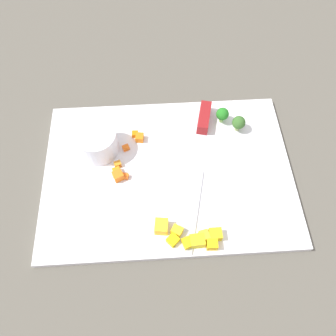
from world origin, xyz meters
name	(u,v)px	position (x,y,z in m)	size (l,w,h in m)	color
ground_plane	(168,174)	(0.00, 0.00, 0.00)	(4.00, 4.00, 0.00)	#58554B
cutting_board	(168,172)	(0.00, 0.00, 0.01)	(0.44, 0.31, 0.01)	white
prep_bowl	(97,142)	(-0.12, 0.05, 0.04)	(0.07, 0.07, 0.05)	white
chef_knife	(200,142)	(0.06, 0.05, 0.02)	(0.09, 0.29, 0.02)	silver
carrot_dice_0	(118,176)	(-0.09, -0.01, 0.02)	(0.02, 0.02, 0.02)	orange
carrot_dice_1	(135,134)	(-0.06, 0.08, 0.02)	(0.01, 0.01, 0.01)	orange
carrot_dice_2	(117,170)	(-0.09, 0.00, 0.02)	(0.01, 0.01, 0.01)	orange
carrot_dice_3	(118,164)	(-0.09, 0.02, 0.02)	(0.01, 0.01, 0.01)	orange
carrot_dice_4	(140,138)	(-0.05, 0.07, 0.02)	(0.01, 0.02, 0.01)	orange
carrot_dice_5	(126,148)	(-0.07, 0.05, 0.02)	(0.01, 0.01, 0.01)	orange
carrot_dice_6	(125,176)	(-0.08, -0.01, 0.02)	(0.01, 0.01, 0.01)	orange
pepper_dice_0	(197,241)	(0.04, -0.13, 0.02)	(0.02, 0.02, 0.02)	yellow
pepper_dice_1	(204,236)	(0.05, -0.13, 0.02)	(0.02, 0.02, 0.02)	yellow
pepper_dice_2	(161,226)	(-0.02, -0.11, 0.02)	(0.02, 0.02, 0.02)	yellow
pepper_dice_3	(212,243)	(0.06, -0.14, 0.02)	(0.02, 0.02, 0.02)	yellow
pepper_dice_4	(215,234)	(0.07, -0.12, 0.02)	(0.02, 0.02, 0.02)	yellow
pepper_dice_5	(187,243)	(0.02, -0.14, 0.02)	(0.02, 0.01, 0.01)	yellow
pepper_dice_6	(177,231)	(0.01, -0.11, 0.02)	(0.01, 0.02, 0.02)	yellow
pepper_dice_7	(173,240)	(0.00, -0.13, 0.02)	(0.02, 0.02, 0.01)	yellow
broccoli_floret_0	(222,114)	(0.11, 0.10, 0.03)	(0.02, 0.02, 0.03)	#88BD62
broccoli_floret_1	(239,123)	(0.14, 0.08, 0.03)	(0.03, 0.03, 0.03)	#98AC69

